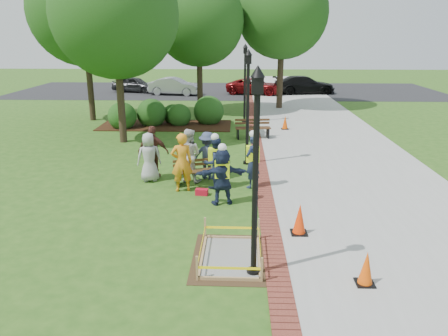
{
  "coord_description": "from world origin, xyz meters",
  "views": [
    {
      "loc": [
        0.9,
        -11.05,
        4.82
      ],
      "look_at": [
        0.5,
        1.2,
        1.0
      ],
      "focal_mm": 35.0,
      "sensor_mm": 36.0,
      "label": 1
    }
  ],
  "objects_px": {
    "wet_concrete_pad": "(231,249)",
    "hivis_worker_c": "(215,161)",
    "cone_front": "(366,269)",
    "hivis_worker_b": "(253,159)",
    "lamp_near": "(256,160)",
    "bench_near": "(197,177)",
    "hivis_worker_a": "(222,174)"
  },
  "relations": [
    {
      "from": "hivis_worker_b",
      "to": "bench_near",
      "type": "bearing_deg",
      "value": 172.85
    },
    {
      "from": "lamp_near",
      "to": "hivis_worker_b",
      "type": "bearing_deg",
      "value": 88.61
    },
    {
      "from": "wet_concrete_pad",
      "to": "hivis_worker_b",
      "type": "bearing_deg",
      "value": 82.55
    },
    {
      "from": "hivis_worker_b",
      "to": "hivis_worker_c",
      "type": "relative_size",
      "value": 1.05
    },
    {
      "from": "cone_front",
      "to": "lamp_near",
      "type": "relative_size",
      "value": 0.17
    },
    {
      "from": "wet_concrete_pad",
      "to": "cone_front",
      "type": "bearing_deg",
      "value": -19.96
    },
    {
      "from": "wet_concrete_pad",
      "to": "lamp_near",
      "type": "bearing_deg",
      "value": -53.01
    },
    {
      "from": "bench_near",
      "to": "lamp_near",
      "type": "distance_m",
      "value": 6.24
    },
    {
      "from": "bench_near",
      "to": "lamp_near",
      "type": "xyz_separation_m",
      "value": [
        1.7,
        -5.58,
        2.22
      ]
    },
    {
      "from": "hivis_worker_b",
      "to": "lamp_near",
      "type": "bearing_deg",
      "value": -91.39
    },
    {
      "from": "lamp_near",
      "to": "cone_front",
      "type": "bearing_deg",
      "value": -8.6
    },
    {
      "from": "lamp_near",
      "to": "hivis_worker_b",
      "type": "height_order",
      "value": "lamp_near"
    },
    {
      "from": "bench_near",
      "to": "hivis_worker_b",
      "type": "bearing_deg",
      "value": -7.15
    },
    {
      "from": "hivis_worker_a",
      "to": "hivis_worker_b",
      "type": "height_order",
      "value": "hivis_worker_b"
    },
    {
      "from": "cone_front",
      "to": "hivis_worker_b",
      "type": "relative_size",
      "value": 0.38
    },
    {
      "from": "cone_front",
      "to": "hivis_worker_c",
      "type": "height_order",
      "value": "hivis_worker_c"
    },
    {
      "from": "cone_front",
      "to": "hivis_worker_c",
      "type": "xyz_separation_m",
      "value": [
        -3.28,
        5.6,
        0.55
      ]
    },
    {
      "from": "lamp_near",
      "to": "wet_concrete_pad",
      "type": "bearing_deg",
      "value": 126.99
    },
    {
      "from": "lamp_near",
      "to": "hivis_worker_c",
      "type": "xyz_separation_m",
      "value": [
        -1.07,
        5.27,
        -1.58
      ]
    },
    {
      "from": "hivis_worker_b",
      "to": "hivis_worker_a",
      "type": "bearing_deg",
      "value": -122.08
    },
    {
      "from": "wet_concrete_pad",
      "to": "hivis_worker_c",
      "type": "xyz_separation_m",
      "value": [
        -0.59,
        4.62,
        0.66
      ]
    },
    {
      "from": "lamp_near",
      "to": "hivis_worker_b",
      "type": "xyz_separation_m",
      "value": [
        0.13,
        5.35,
        -1.54
      ]
    },
    {
      "from": "wet_concrete_pad",
      "to": "hivis_worker_c",
      "type": "distance_m",
      "value": 4.71
    },
    {
      "from": "cone_front",
      "to": "hivis_worker_a",
      "type": "height_order",
      "value": "hivis_worker_a"
    },
    {
      "from": "wet_concrete_pad",
      "to": "hivis_worker_c",
      "type": "bearing_deg",
      "value": 97.23
    },
    {
      "from": "wet_concrete_pad",
      "to": "bench_near",
      "type": "relative_size",
      "value": 1.48
    },
    {
      "from": "cone_front",
      "to": "hivis_worker_b",
      "type": "bearing_deg",
      "value": 110.11
    },
    {
      "from": "wet_concrete_pad",
      "to": "cone_front",
      "type": "xyz_separation_m",
      "value": [
        2.7,
        -0.98,
        0.12
      ]
    },
    {
      "from": "bench_near",
      "to": "hivis_worker_a",
      "type": "height_order",
      "value": "hivis_worker_a"
    },
    {
      "from": "cone_front",
      "to": "lamp_near",
      "type": "bearing_deg",
      "value": 171.4
    },
    {
      "from": "hivis_worker_b",
      "to": "hivis_worker_c",
      "type": "bearing_deg",
      "value": -176.1
    },
    {
      "from": "wet_concrete_pad",
      "to": "lamp_near",
      "type": "xyz_separation_m",
      "value": [
        0.49,
        -0.64,
        2.25
      ]
    }
  ]
}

